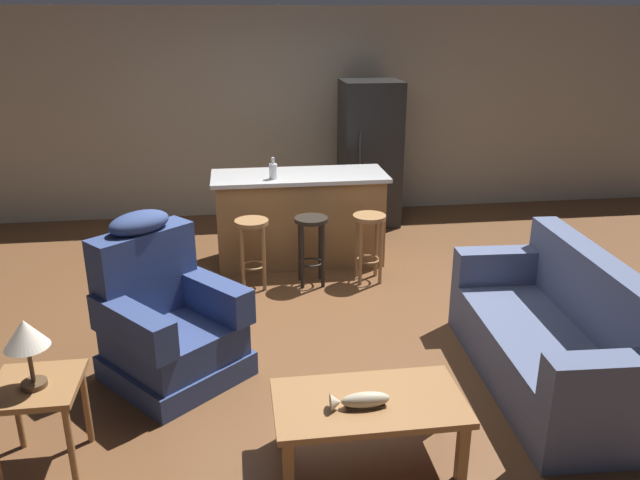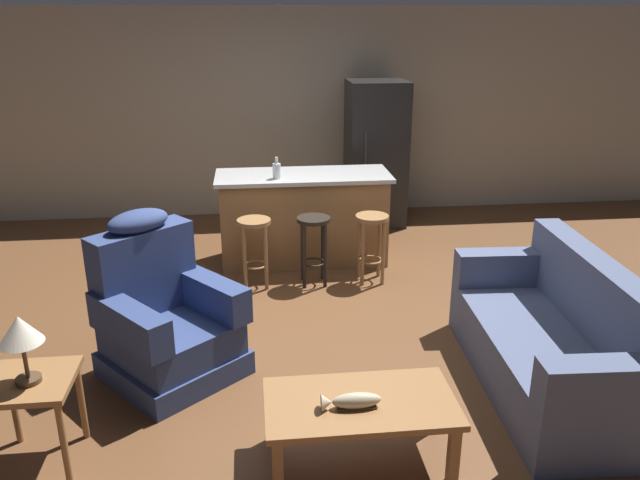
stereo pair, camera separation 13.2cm
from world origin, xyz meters
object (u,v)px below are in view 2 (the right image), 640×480
object	(u,v)px
couch	(555,343)
recliner_near_lamp	(164,319)
kitchen_island	(303,218)
coffee_table	(360,409)
bar_stool_right	(371,236)
fish_figurine	(351,401)
bar_stool_middle	(314,238)
table_lamp	(20,333)
end_table	(32,394)
bottle_tall_green	(277,170)
bar_stool_left	(255,240)
refrigerator	(376,154)

from	to	relation	value
couch	recliner_near_lamp	bearing A→B (deg)	-7.62
kitchen_island	recliner_near_lamp	bearing A→B (deg)	-119.72
coffee_table	bar_stool_right	world-z (taller)	bar_stool_right
fish_figurine	bar_stool_right	xyz separation A→B (m)	(0.63, 2.68, 0.01)
couch	bar_stool_middle	xyz separation A→B (m)	(-1.50, 1.97, 0.13)
table_lamp	coffee_table	bearing A→B (deg)	-5.58
coffee_table	kitchen_island	size ratio (longest dim) A/B	0.61
end_table	bar_stool_middle	distance (m)	3.04
bar_stool_right	bottle_tall_green	size ratio (longest dim) A/B	3.15
end_table	bar_stool_left	size ratio (longest dim) A/B	0.82
coffee_table	table_lamp	size ratio (longest dim) A/B	2.68
kitchen_island	coffee_table	bearing A→B (deg)	-89.16
couch	refrigerator	xyz separation A→B (m)	(-0.54, 3.80, 0.54)
coffee_table	bar_stool_left	world-z (taller)	bar_stool_left
end_table	kitchen_island	xyz separation A→B (m)	(1.82, 3.04, 0.02)
coffee_table	kitchen_island	world-z (taller)	kitchen_island
couch	kitchen_island	bearing A→B (deg)	-56.52
end_table	refrigerator	size ratio (longest dim) A/B	0.32
kitchen_island	fish_figurine	bearing A→B (deg)	-90.34
bar_stool_middle	bar_stool_right	size ratio (longest dim) A/B	1.00
bar_stool_right	refrigerator	xyz separation A→B (m)	(0.39, 1.83, 0.41)
couch	refrigerator	bearing A→B (deg)	-79.05
kitchen_island	refrigerator	xyz separation A→B (m)	(1.00, 1.20, 0.40)
fish_figurine	table_lamp	bearing A→B (deg)	172.24
end_table	bar_stool_left	bearing A→B (deg)	61.70
fish_figurine	end_table	world-z (taller)	end_table
coffee_table	fish_figurine	world-z (taller)	fish_figurine
bar_stool_left	fish_figurine	bearing A→B (deg)	-79.37
bar_stool_middle	bottle_tall_green	size ratio (longest dim) A/B	3.15
kitchen_island	bar_stool_left	bearing A→B (deg)	-129.67
fish_figurine	bar_stool_right	world-z (taller)	bar_stool_right
fish_figurine	bar_stool_left	world-z (taller)	bar_stool_left
recliner_near_lamp	table_lamp	bearing A→B (deg)	-72.63
coffee_table	couch	size ratio (longest dim) A/B	0.57
table_lamp	refrigerator	xyz separation A→B (m)	(2.81, 4.26, 0.01)
coffee_table	bar_stool_middle	world-z (taller)	bar_stool_middle
couch	coffee_table	bearing A→B (deg)	26.20
kitchen_island	bottle_tall_green	size ratio (longest dim) A/B	8.33
coffee_table	fish_figurine	xyz separation A→B (m)	(-0.07, -0.06, 0.10)
table_lamp	bar_stool_middle	world-z (taller)	table_lamp
refrigerator	bar_stool_left	bearing A→B (deg)	-129.74
fish_figurine	coffee_table	bearing A→B (deg)	42.98
coffee_table	couch	xyz separation A→B (m)	(1.49, 0.65, -0.02)
couch	end_table	distance (m)	3.39
end_table	kitchen_island	distance (m)	3.54
coffee_table	end_table	world-z (taller)	end_table
coffee_table	recliner_near_lamp	size ratio (longest dim) A/B	0.92
couch	bottle_tall_green	bearing A→B (deg)	-50.54
refrigerator	bottle_tall_green	size ratio (longest dim) A/B	8.15
coffee_table	refrigerator	size ratio (longest dim) A/B	0.62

